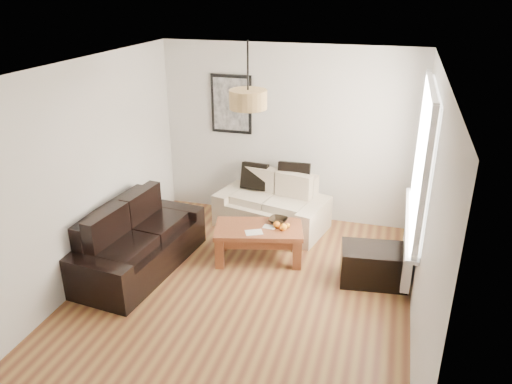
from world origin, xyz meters
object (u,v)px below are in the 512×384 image
(coffee_table, at_px, (259,243))
(ottoman, at_px, (374,265))
(sofa_leather, at_px, (138,239))
(loveseat_cream, at_px, (272,202))

(coffee_table, height_order, ottoman, coffee_table)
(sofa_leather, distance_m, ottoman, 2.93)
(sofa_leather, bearing_deg, ottoman, -74.27)
(sofa_leather, xyz_separation_m, ottoman, (2.88, 0.50, -0.18))
(ottoman, bearing_deg, coffee_table, 175.00)
(loveseat_cream, relative_size, ottoman, 1.99)
(loveseat_cream, height_order, sofa_leather, sofa_leather)
(sofa_leather, bearing_deg, loveseat_cream, -34.27)
(coffee_table, bearing_deg, sofa_leather, -155.78)
(loveseat_cream, distance_m, ottoman, 1.89)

